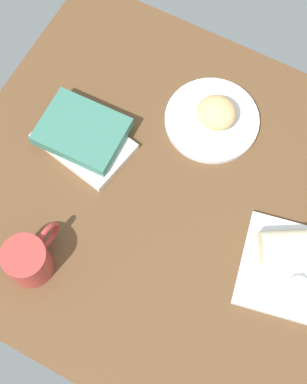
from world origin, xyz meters
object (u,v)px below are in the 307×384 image
Objects in this scene: book_stack at (83,136)px; coffee_mug at (29,259)px; scone_pastry at (217,113)px; breakfast_wrap at (290,247)px; round_plate at (212,120)px; square_plate at (290,269)px; sauce_cup at (298,289)px.

coffee_mug is at bearing 100.45° from book_stack.
breakfast_wrap is (-27.59, 22.30, 0.88)cm from scone_pastry.
coffee_mug is (18.73, 49.97, 4.57)cm from round_plate.
square_plate is 1.66× the size of breakfast_wrap.
coffee_mug reaches higher than breakfast_wrap.
sauce_cup is 0.22× the size of book_stack.
breakfast_wrap reaches higher than sauce_cup.
breakfast_wrap is (2.35, -2.97, 4.37)cm from square_plate.
sauce_cup reaches higher than square_plate.
square_plate is at bearing -153.12° from coffee_mug.
square_plate is 0.88× the size of book_stack.
coffee_mug is (47.07, 28.03, 0.10)cm from breakfast_wrap.
breakfast_wrap is at bearing -51.67° from square_plate.
scone_pastry is 53.98cm from coffee_mug.
square_plate is 55.59cm from coffee_mug.
square_plate is at bearing 140.92° from round_plate.
coffee_mug is at bearing 22.17° from sauce_cup.
round_plate is 44.22cm from sauce_cup.
sauce_cup is at bearing 138.59° from scone_pastry.
coffee_mug is at bearing -89.58° from breakfast_wrap.
scone_pastry is at bearing -153.92° from round_plate.
round_plate is 30.92cm from book_stack.
round_plate is at bearing -40.42° from sauce_cup.
sauce_cup reaches higher than round_plate.
scone_pastry is 35.49cm from breakfast_wrap.
square_plate is 4.06× the size of sauce_cup.
book_stack is at bearing -79.55° from coffee_mug.
round_plate is 0.94× the size of book_stack.
coffee_mug reaches higher than sauce_cup.
coffee_mug is (52.36, 21.33, 2.45)cm from sauce_cup.
round_plate is 1.52× the size of coffee_mug.
sauce_cup is at bearing 7.98° from breakfast_wrap.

